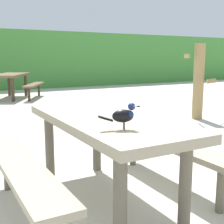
# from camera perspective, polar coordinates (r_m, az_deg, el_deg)

# --- Properties ---
(ground_plane) EXTENTS (60.00, 60.00, 0.00)m
(ground_plane) POSITION_cam_1_polar(r_m,az_deg,el_deg) (2.71, 0.24, -16.90)
(ground_plane) COLOR beige
(picnic_table_foreground) EXTENTS (1.70, 1.81, 0.74)m
(picnic_table_foreground) POSITION_cam_1_polar(r_m,az_deg,el_deg) (2.63, -1.27, -4.80)
(picnic_table_foreground) COLOR gray
(picnic_table_foreground) RESTS_ON ground
(bird_grackle) EXTENTS (0.28, 0.13, 0.18)m
(bird_grackle) POSITION_cam_1_polar(r_m,az_deg,el_deg) (2.11, 2.30, -0.53)
(bird_grackle) COLOR black
(bird_grackle) RESTS_ON picnic_table_foreground
(picnic_table_mid_left) EXTENTS (2.30, 2.31, 0.74)m
(picnic_table_mid_left) POSITION_cam_1_polar(r_m,az_deg,el_deg) (9.85, -18.15, 5.59)
(picnic_table_mid_left) COLOR brown
(picnic_table_mid_left) RESTS_ON ground
(stalk_post_right_side) EXTENTS (0.62, 0.64, 1.50)m
(stalk_post_right_side) POSITION_cam_1_polar(r_m,az_deg,el_deg) (6.44, 15.60, 5.44)
(stalk_post_right_side) COLOR #997A4C
(stalk_post_right_side) RESTS_ON ground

